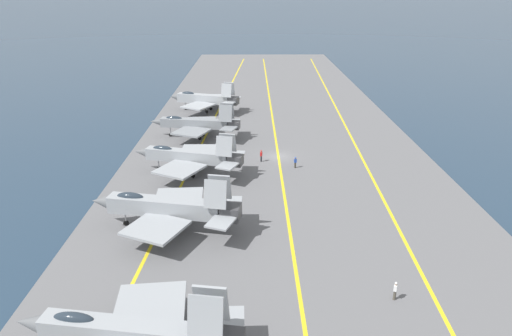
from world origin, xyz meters
name	(u,v)px	position (x,y,z in m)	size (l,w,h in m)	color
ground_plane	(278,159)	(0.00, 0.00, 0.00)	(2000.00, 2000.00, 0.00)	#23384C
carrier_deck	(278,158)	(0.00, 0.00, 0.20)	(225.20, 46.98, 0.40)	slate
deck_stripe_foul_line	(361,156)	(0.00, -12.92, 0.40)	(202.68, 0.36, 0.01)	yellow
deck_stripe_centerline	(278,156)	(0.00, 0.00, 0.40)	(202.68, 0.36, 0.01)	yellow
deck_stripe_edge_line	(195,157)	(0.00, 12.92, 0.40)	(202.68, 0.36, 0.01)	yellow
parked_jet_nearest	(132,333)	(-41.66, 12.32, 2.97)	(13.55, 16.52, 6.64)	#93999E
parked_jet_second	(167,207)	(-22.78, 13.20, 3.12)	(13.11, 16.76, 6.60)	#93999E
parked_jet_third	(190,156)	(-7.12, 12.77, 3.07)	(13.38, 16.05, 6.23)	#93999E
parked_jet_fourth	(197,123)	(9.45, 13.64, 2.99)	(12.37, 15.99, 6.26)	gray
parked_jet_fifth	(205,99)	(27.47, 14.00, 3.05)	(13.88, 15.39, 6.33)	#9EA3A8
crew_white_vest	(395,290)	(-34.91, -7.97, 1.37)	(0.46, 0.41, 1.76)	#4C473D
crew_red_vest	(261,155)	(-2.23, 2.72, 1.40)	(0.44, 0.36, 1.81)	#232328
crew_blue_vest	(295,162)	(-4.81, -2.20, 1.32)	(0.31, 0.41, 1.67)	#383328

